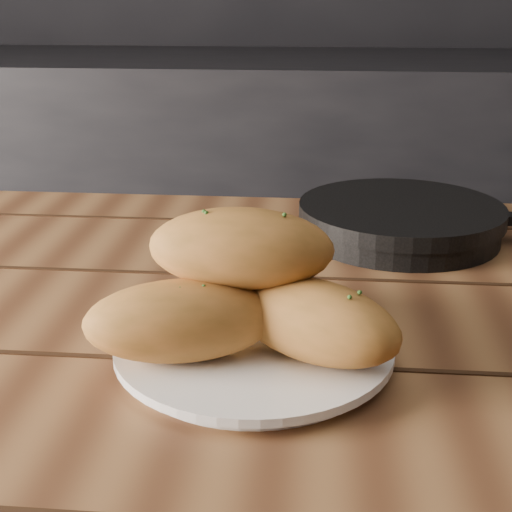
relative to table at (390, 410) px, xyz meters
The scene contains 5 objects.
counter 1.16m from the table, 97.89° to the left, with size 2.80×0.60×0.90m, color black.
table is the anchor object (origin of this frame).
plate 0.20m from the table, 146.05° to the right, with size 0.25×0.25×0.02m.
bread_rolls 0.24m from the table, 146.17° to the right, with size 0.28×0.24×0.12m.
skillet 0.29m from the table, 83.38° to the left, with size 0.40×0.27×0.05m.
Camera 1 is at (0.08, -0.08, 1.06)m, focal length 50.00 mm.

